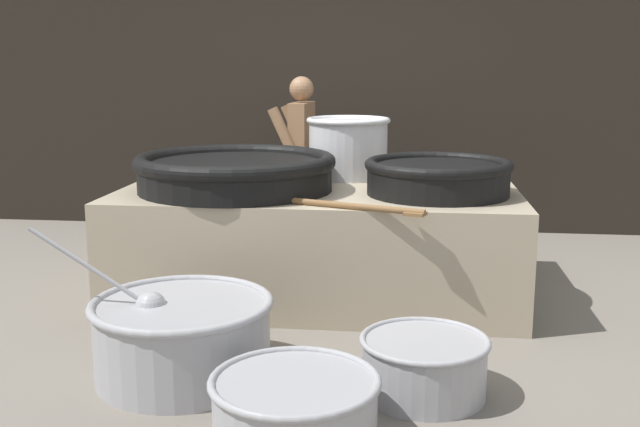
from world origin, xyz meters
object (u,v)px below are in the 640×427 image
(stock_pot, at_px, (348,146))
(prep_bowl_meat, at_px, (295,407))
(giant_wok_near, at_px, (236,171))
(prep_bowl_extra, at_px, (424,363))
(giant_wok_far, at_px, (438,176))
(cook, at_px, (301,157))
(prep_bowl_vegetables, at_px, (182,334))

(stock_pot, distance_m, prep_bowl_meat, 2.90)
(giant_wok_near, relative_size, prep_bowl_extra, 2.14)
(giant_wok_far, distance_m, cook, 1.85)
(giant_wok_near, xyz_separation_m, prep_bowl_meat, (0.73, -2.07, -0.74))
(giant_wok_near, distance_m, stock_pot, 1.02)
(giant_wok_far, relative_size, prep_bowl_vegetables, 0.79)
(stock_pot, bearing_deg, prep_bowl_vegetables, -108.29)
(stock_pot, height_order, cook, cook)
(stock_pot, bearing_deg, prep_bowl_extra, -75.55)
(prep_bowl_vegetables, distance_m, prep_bowl_extra, 1.28)
(prep_bowl_vegetables, bearing_deg, prep_bowl_extra, -3.22)
(giant_wok_far, relative_size, prep_bowl_extra, 1.52)
(giant_wok_far, relative_size, cook, 0.65)
(prep_bowl_meat, height_order, prep_bowl_extra, prep_bowl_meat)
(prep_bowl_meat, bearing_deg, prep_bowl_vegetables, 137.71)
(giant_wok_near, distance_m, prep_bowl_meat, 2.32)
(prep_bowl_extra, bearing_deg, cook, 109.57)
(stock_pot, relative_size, prep_bowl_meat, 0.85)
(prep_bowl_vegetables, bearing_deg, prep_bowl_meat, -42.29)
(giant_wok_near, distance_m, prep_bowl_extra, 2.13)
(giant_wok_far, height_order, prep_bowl_vegetables, giant_wok_far)
(stock_pot, distance_m, cook, 0.90)
(giant_wok_far, height_order, prep_bowl_meat, giant_wok_far)
(prep_bowl_meat, xyz_separation_m, prep_bowl_extra, (0.57, 0.57, -0.00))
(giant_wok_far, bearing_deg, stock_pot, 133.27)
(giant_wok_near, bearing_deg, prep_bowl_extra, -49.11)
(giant_wok_near, xyz_separation_m, stock_pot, (0.74, 0.70, 0.11))
(giant_wok_near, bearing_deg, prep_bowl_meat, -70.59)
(cook, distance_m, prep_bowl_vegetables, 2.95)
(prep_bowl_extra, bearing_deg, giant_wok_far, 86.15)
(giant_wok_far, xyz_separation_m, prep_bowl_meat, (-0.68, -2.07, -0.73))
(giant_wok_near, height_order, giant_wok_far, giant_wok_near)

